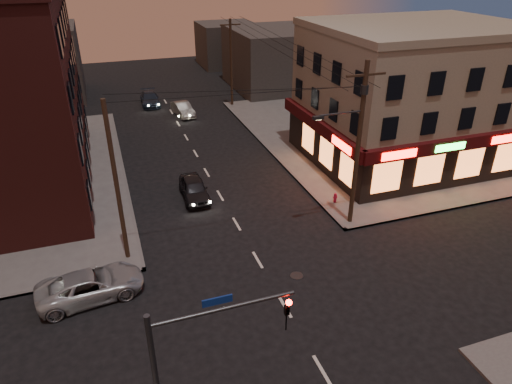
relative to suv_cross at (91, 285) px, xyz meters
name	(u,v)px	position (x,y,z in m)	size (l,w,h in m)	color
ground	(285,307)	(8.76, -3.83, -0.71)	(120.00, 120.00, 0.00)	black
sidewalk_ne	(385,132)	(26.76, 15.17, -0.63)	(24.00, 28.00, 0.15)	#514F4C
pizza_building	(411,95)	(24.69, 9.60, 4.64)	(15.85, 12.85, 10.50)	gray
bg_building_ne_a	(274,59)	(22.76, 34.17, 2.79)	(10.00, 12.00, 7.00)	#3F3D3A
bg_building_nw	(38,63)	(-4.24, 38.17, 3.29)	(9.00, 10.00, 8.00)	#3F3D3A
bg_building_ne_b	(227,44)	(20.76, 48.17, 2.29)	(8.00, 8.00, 6.00)	#3F3D3A
utility_pole_main	(357,138)	(15.45, 1.97, 5.05)	(4.20, 0.44, 10.00)	#382619
utility_pole_far	(231,63)	(15.56, 28.17, 3.94)	(0.26, 0.26, 9.00)	#382619
utility_pole_west	(117,185)	(1.96, 2.67, 3.94)	(0.24, 0.24, 9.00)	#382619
traffic_signal	(189,364)	(3.19, -9.43, 3.45)	(4.49, 0.32, 6.47)	#333538
suv_cross	(91,285)	(0.00, 0.00, 0.00)	(2.35, 5.10, 1.42)	#9BA0A4
sedan_near	(194,189)	(6.99, 8.43, 0.01)	(1.71, 4.24, 1.45)	black
sedan_mid	(183,109)	(9.75, 26.55, -0.02)	(1.46, 4.17, 1.38)	slate
sedan_far	(150,99)	(6.99, 31.44, -0.02)	(1.92, 4.73, 1.37)	#1C2738
fire_hydrant	(335,197)	(15.82, 4.46, -0.19)	(0.29, 0.29, 0.68)	maroon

